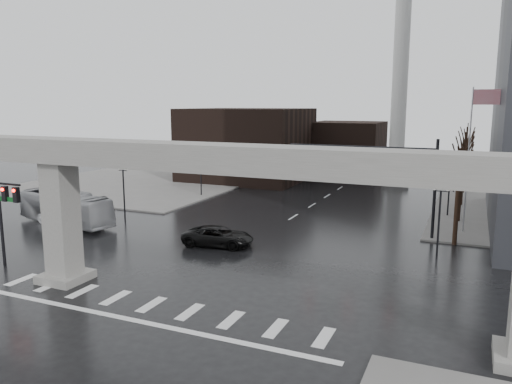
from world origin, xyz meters
TOP-DOWN VIEW (x-y plane):
  - ground at (0.00, 0.00)m, footprint 160.00×160.00m
  - sidewalk_nw at (-26.00, 36.00)m, footprint 28.00×36.00m
  - elevated_guideway at (1.26, 0.00)m, footprint 48.00×2.60m
  - building_far_left at (-14.00, 42.00)m, footprint 16.00×14.00m
  - building_far_mid at (-2.00, 52.00)m, footprint 10.00×10.00m
  - smokestack at (6.00, 46.00)m, footprint 3.60×3.60m
  - signal_mast_arm at (8.99, 18.80)m, footprint 12.12×0.43m
  - signal_left_pole at (-12.25, 0.50)m, footprint 2.30×0.30m
  - flagpole_assembly at (15.29, 22.00)m, footprint 2.06×0.12m
  - lamp_right_0 at (13.50, 14.00)m, footprint 1.22×0.32m
  - lamp_right_1 at (13.50, 28.00)m, footprint 1.22×0.32m
  - lamp_right_2 at (13.50, 42.00)m, footprint 1.22×0.32m
  - lamp_left_0 at (-13.50, 14.00)m, footprint 1.22×0.32m
  - lamp_left_1 at (-13.50, 28.00)m, footprint 1.22×0.32m
  - lamp_left_2 at (-13.50, 42.00)m, footprint 1.22×0.32m
  - tree_right_0 at (14.53, 18.02)m, footprint 1.09×1.58m
  - tree_right_1 at (14.53, 26.02)m, footprint 1.09×1.61m
  - tree_right_2 at (14.53, 34.02)m, footprint 1.10×1.63m
  - tree_right_3 at (14.53, 42.02)m, footprint 1.11×1.66m
  - tree_right_4 at (14.53, 50.02)m, footprint 1.12×1.69m
  - pickup_truck at (-1.98, 10.42)m, footprint 5.70×3.26m
  - city_bus at (-17.70, 11.07)m, footprint 10.93×4.55m

SIDE VIEW (x-z plane):
  - ground at x=0.00m, z-range 0.00..0.00m
  - sidewalk_nw at x=-26.00m, z-range 0.00..0.15m
  - pickup_truck at x=-1.98m, z-range 0.00..1.50m
  - city_bus at x=-17.70m, z-range 0.00..2.96m
  - tree_right_0 at x=14.53m, z-range -0.97..6.54m
  - tree_right_1 at x=14.53m, z-range -0.99..6.69m
  - tree_right_2 at x=14.53m, z-range -1.01..6.84m
  - tree_right_3 at x=14.53m, z-range -1.03..6.99m
  - tree_right_4 at x=14.53m, z-range -1.05..7.14m
  - lamp_right_0 at x=13.50m, z-range 0.92..6.03m
  - lamp_right_1 at x=13.50m, z-range 0.92..6.03m
  - lamp_right_2 at x=13.50m, z-range 0.92..6.03m
  - lamp_left_0 at x=-13.50m, z-range 0.92..6.03m
  - lamp_left_1 at x=-13.50m, z-range 0.92..6.03m
  - lamp_left_2 at x=-13.50m, z-range 0.92..6.03m
  - building_far_mid at x=-2.00m, z-range 0.00..8.00m
  - signal_left_pole at x=-12.25m, z-range 1.07..7.07m
  - building_far_left at x=-14.00m, z-range 0.00..10.00m
  - signal_mast_arm at x=8.99m, z-range 1.83..9.83m
  - elevated_guideway at x=1.26m, z-range 2.53..11.23m
  - flagpole_assembly at x=15.29m, z-range 1.53..13.53m
  - smokestack at x=6.00m, z-range -1.65..28.35m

